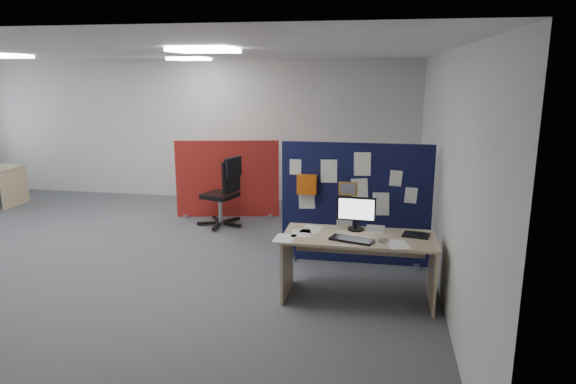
# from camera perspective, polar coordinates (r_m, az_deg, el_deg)

# --- Properties ---
(floor) EXTENTS (9.00, 9.00, 0.00)m
(floor) POSITION_cam_1_polar(r_m,az_deg,el_deg) (7.56, -20.45, -6.66)
(floor) COLOR #53555A
(floor) RESTS_ON ground
(ceiling) EXTENTS (9.00, 7.00, 0.02)m
(ceiling) POSITION_cam_1_polar(r_m,az_deg,el_deg) (7.15, -22.24, 14.19)
(ceiling) COLOR white
(ceiling) RESTS_ON wall_back
(wall_back) EXTENTS (9.00, 0.02, 2.70)m
(wall_back) POSITION_cam_1_polar(r_m,az_deg,el_deg) (10.34, -11.19, 6.81)
(wall_back) COLOR silver
(wall_back) RESTS_ON floor
(wall_right) EXTENTS (0.02, 7.00, 2.70)m
(wall_right) POSITION_cam_1_polar(r_m,az_deg,el_deg) (6.21, 16.91, 2.33)
(wall_right) COLOR silver
(wall_right) RESTS_ON floor
(ceiling_lights) EXTENTS (4.10, 4.10, 0.04)m
(ceiling_lights) POSITION_cam_1_polar(r_m,az_deg,el_deg) (7.56, -17.26, 14.23)
(ceiling_lights) COLOR white
(ceiling_lights) RESTS_ON ceiling
(navy_divider) EXTENTS (1.92, 0.30, 1.59)m
(navy_divider) POSITION_cam_1_polar(r_m,az_deg,el_deg) (6.69, 7.33, -1.30)
(navy_divider) COLOR black
(navy_divider) RESTS_ON floor
(main_desk) EXTENTS (1.65, 0.73, 0.73)m
(main_desk) POSITION_cam_1_polar(r_m,az_deg,el_deg) (5.71, 7.86, -6.41)
(main_desk) COLOR tan
(main_desk) RESTS_ON floor
(monitor_main) EXTENTS (0.43, 0.18, 0.38)m
(monitor_main) POSITION_cam_1_polar(r_m,az_deg,el_deg) (5.76, 7.58, -2.18)
(monitor_main) COLOR black
(monitor_main) RESTS_ON main_desk
(keyboard) EXTENTS (0.48, 0.30, 0.02)m
(keyboard) POSITION_cam_1_polar(r_m,az_deg,el_deg) (5.45, 7.07, -5.27)
(keyboard) COLOR black
(keyboard) RESTS_ON main_desk
(mouse) EXTENTS (0.10, 0.06, 0.03)m
(mouse) POSITION_cam_1_polar(r_m,az_deg,el_deg) (5.45, 10.56, -5.36)
(mouse) COLOR #A3A4A9
(mouse) RESTS_ON main_desk
(paper_tray) EXTENTS (0.32, 0.27, 0.01)m
(paper_tray) POSITION_cam_1_polar(r_m,az_deg,el_deg) (5.75, 14.05, -4.65)
(paper_tray) COLOR black
(paper_tray) RESTS_ON main_desk
(red_divider) EXTENTS (1.74, 0.40, 1.33)m
(red_divider) POSITION_cam_1_polar(r_m,az_deg,el_deg) (8.88, -6.73, 1.39)
(red_divider) COLOR #A12C14
(red_divider) RESTS_ON floor
(office_chair) EXTENTS (0.75, 0.72, 1.13)m
(office_chair) POSITION_cam_1_polar(r_m,az_deg,el_deg) (8.31, -6.95, 0.46)
(office_chair) COLOR black
(office_chair) RESTS_ON floor
(desk_papers) EXTENTS (1.43, 0.83, 0.00)m
(desk_papers) POSITION_cam_1_polar(r_m,az_deg,el_deg) (5.63, 5.09, -4.74)
(desk_papers) COLOR white
(desk_papers) RESTS_ON main_desk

